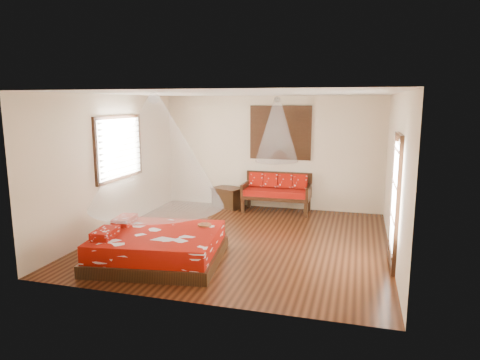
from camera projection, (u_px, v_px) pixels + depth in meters
The scene contains 10 objects.
room at pixel (242, 169), 8.08m from camera, with size 5.54×5.54×2.84m.
bed at pixel (158, 246), 7.18m from camera, with size 2.28×2.11×0.64m.
daybed at pixel (277, 190), 10.42m from camera, with size 1.64×0.73×0.94m.
storage_chest at pixel (228, 197), 10.88m from camera, with size 0.88×0.77×0.51m.
shutter_panel at pixel (280, 133), 10.50m from camera, with size 1.52×0.06×1.32m.
window_left at pixel (120, 148), 8.94m from camera, with size 0.10×1.74×1.34m.
glazed_door at pixel (395, 202), 6.85m from camera, with size 0.08×1.02×2.16m.
wine_tray at pixel (204, 223), 7.50m from camera, with size 0.24×0.24×0.20m.
mosquito_net_main at pixel (156, 152), 6.89m from camera, with size 2.20×2.20×1.80m, color white.
mosquito_net_daybed at pixel (277, 130), 10.04m from camera, with size 1.02×1.02×1.50m, color white.
Camera 1 is at (2.13, -7.70, 2.64)m, focal length 32.00 mm.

